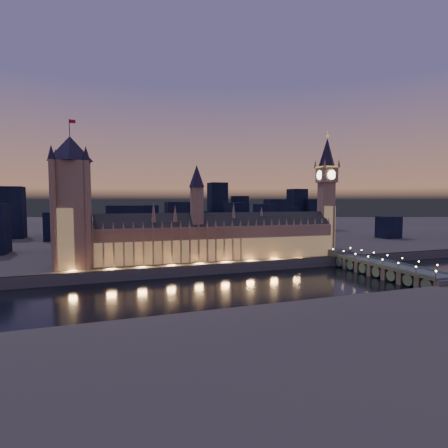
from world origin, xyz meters
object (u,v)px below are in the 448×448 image
object	(u,v)px
palace_of_westminster	(219,237)
victoria_tower	(71,195)
westminster_bridge	(378,268)
elizabeth_tower	(327,185)

from	to	relation	value
palace_of_westminster	victoria_tower	bearing A→B (deg)	179.91
palace_of_westminster	victoria_tower	distance (m)	118.29
palace_of_westminster	westminster_bridge	distance (m)	126.59
palace_of_westminster	victoria_tower	world-z (taller)	victoria_tower
elizabeth_tower	westminster_bridge	distance (m)	92.25
victoria_tower	westminster_bridge	world-z (taller)	victoria_tower
victoria_tower	palace_of_westminster	bearing A→B (deg)	-0.09
victoria_tower	elizabeth_tower	distance (m)	218.23
elizabeth_tower	victoria_tower	bearing A→B (deg)	-180.00
elizabeth_tower	palace_of_westminster	bearing A→B (deg)	-179.90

